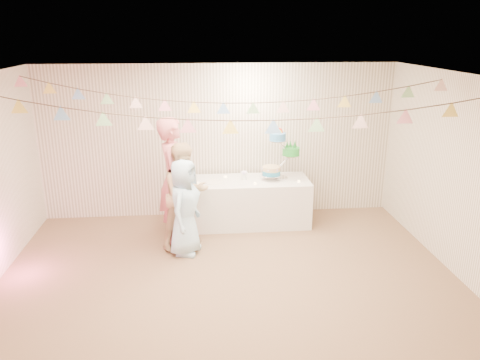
{
  "coord_description": "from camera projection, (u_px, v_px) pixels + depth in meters",
  "views": [
    {
      "loc": [
        -0.37,
        -5.27,
        3.11
      ],
      "look_at": [
        0.2,
        0.8,
        1.15
      ],
      "focal_mm": 35.0,
      "sensor_mm": 36.0,
      "label": 1
    }
  ],
  "objects": [
    {
      "name": "floor",
      "position": [
        230.0,
        285.0,
        5.98
      ],
      "size": [
        6.0,
        6.0,
        0.0
      ],
      "primitive_type": "plane",
      "color": "brown",
      "rests_on": "ground"
    },
    {
      "name": "ceiling",
      "position": [
        229.0,
        78.0,
        5.18
      ],
      "size": [
        6.0,
        6.0,
        0.0
      ],
      "primitive_type": "plane",
      "color": "white",
      "rests_on": "ground"
    },
    {
      "name": "back_wall",
      "position": [
        219.0,
        142.0,
        7.95
      ],
      "size": [
        6.0,
        6.0,
        0.0
      ],
      "primitive_type": "plane",
      "color": "silver",
      "rests_on": "ground"
    },
    {
      "name": "front_wall",
      "position": [
        256.0,
        306.0,
        3.21
      ],
      "size": [
        6.0,
        6.0,
        0.0
      ],
      "primitive_type": "plane",
      "color": "silver",
      "rests_on": "ground"
    },
    {
      "name": "right_wall",
      "position": [
        468.0,
        182.0,
        5.85
      ],
      "size": [
        5.0,
        5.0,
        0.0
      ],
      "primitive_type": "plane",
      "color": "silver",
      "rests_on": "ground"
    },
    {
      "name": "table",
      "position": [
        247.0,
        202.0,
        7.79
      ],
      "size": [
        2.03,
        0.81,
        0.76
      ],
      "primitive_type": "cube",
      "color": "silver",
      "rests_on": "floor"
    },
    {
      "name": "cake_stand",
      "position": [
        281.0,
        156.0,
        7.65
      ],
      "size": [
        0.72,
        0.42,
        0.8
      ],
      "primitive_type": null,
      "color": "silver",
      "rests_on": "table"
    },
    {
      "name": "cake_bottom",
      "position": [
        272.0,
        175.0,
        7.67
      ],
      "size": [
        0.31,
        0.31,
        0.15
      ],
      "primitive_type": null,
      "color": "teal",
      "rests_on": "cake_stand"
    },
    {
      "name": "cake_middle",
      "position": [
        290.0,
        157.0,
        7.76
      ],
      "size": [
        0.27,
        0.27,
        0.22
      ],
      "primitive_type": null,
      "color": "#1F912D",
      "rests_on": "cake_stand"
    },
    {
      "name": "cake_top_tier",
      "position": [
        278.0,
        143.0,
        7.54
      ],
      "size": [
        0.25,
        0.25,
        0.19
      ],
      "primitive_type": null,
      "color": "#3D83C1",
      "rests_on": "cake_stand"
    },
    {
      "name": "platter",
      "position": [
        214.0,
        182.0,
        7.57
      ],
      "size": [
        0.31,
        0.31,
        0.02
      ],
      "primitive_type": "cylinder",
      "color": "white",
      "rests_on": "table"
    },
    {
      "name": "posy",
      "position": [
        244.0,
        176.0,
        7.69
      ],
      "size": [
        0.13,
        0.13,
        0.15
      ],
      "primitive_type": null,
      "color": "white",
      "rests_on": "table"
    },
    {
      "name": "person_adult_a",
      "position": [
        174.0,
        180.0,
        7.03
      ],
      "size": [
        0.49,
        0.72,
        1.92
      ],
      "primitive_type": "imported",
      "rotation": [
        0.0,
        0.0,
        1.53
      ],
      "color": "#C4666E",
      "rests_on": "floor"
    },
    {
      "name": "person_adult_b",
      "position": [
        186.0,
        196.0,
        6.83
      ],
      "size": [
        0.98,
        0.95,
        1.6
      ],
      "primitive_type": "imported",
      "rotation": [
        0.0,
        0.0,
        0.64
      ],
      "color": "tan",
      "rests_on": "floor"
    },
    {
      "name": "person_child",
      "position": [
        185.0,
        207.0,
        6.65
      ],
      "size": [
        0.65,
        0.8,
        1.41
      ],
      "primitive_type": "imported",
      "rotation": [
        0.0,
        0.0,
        1.23
      ],
      "color": "#ABD6F2",
      "rests_on": "floor"
    },
    {
      "name": "bunting_back",
      "position": [
        223.0,
        89.0,
        6.3
      ],
      "size": [
        5.6,
        1.1,
        0.4
      ],
      "primitive_type": null,
      "color": "pink",
      "rests_on": "ceiling"
    },
    {
      "name": "bunting_front",
      "position": [
        230.0,
        106.0,
        5.08
      ],
      "size": [
        5.6,
        0.9,
        0.36
      ],
      "primitive_type": null,
      "color": "#72A5E5",
      "rests_on": "ceiling"
    },
    {
      "name": "tealight_0",
      "position": [
        199.0,
        184.0,
        7.45
      ],
      "size": [
        0.04,
        0.04,
        0.03
      ],
      "primitive_type": "cylinder",
      "color": "#FFD88C",
      "rests_on": "table"
    },
    {
      "name": "tealight_1",
      "position": [
        225.0,
        177.0,
        7.8
      ],
      "size": [
        0.04,
        0.04,
        0.03
      ],
      "primitive_type": "cylinder",
      "color": "#FFD88C",
      "rests_on": "table"
    },
    {
      "name": "tealight_2",
      "position": [
        255.0,
        183.0,
        7.47
      ],
      "size": [
        0.04,
        0.04,
        0.03
      ],
      "primitive_type": "cylinder",
      "color": "#FFD88C",
      "rests_on": "table"
    },
    {
      "name": "tealight_3",
      "position": [
        267.0,
        175.0,
        7.9
      ],
      "size": [
        0.04,
        0.04,
        0.03
      ],
      "primitive_type": "cylinder",
      "color": "#FFD88C",
      "rests_on": "table"
    },
    {
      "name": "tealight_4",
      "position": [
        299.0,
        181.0,
        7.57
      ],
      "size": [
        0.04,
        0.04,
        0.03
      ],
      "primitive_type": "cylinder",
      "color": "#FFD88C",
      "rests_on": "table"
    }
  ]
}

